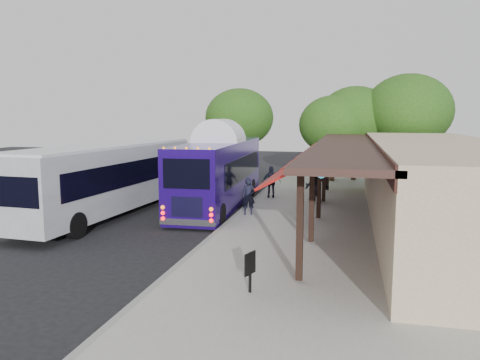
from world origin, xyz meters
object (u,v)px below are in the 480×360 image
Objects in this scene: coach_bus at (219,169)px; sign_board at (250,265)px; city_bus at (109,176)px; ped_a at (249,196)px; ped_c at (271,182)px; ped_b at (314,186)px; ped_d at (317,183)px.

coach_bus is 12.44m from sign_board.
city_bus is 6.64m from ped_a.
sign_board is at bearing 82.75° from ped_c.
city_bus reaches higher than ped_b.
coach_bus is 5.26m from ped_d.
ped_b is (2.65, 3.68, 0.03)m from ped_a.
ped_a is 4.70m from ped_c.
coach_bus is 3.39m from ped_c.
city_bus is 12.17m from sign_board.
city_bus reaches higher than ped_d.
ped_d is at bearing 106.91° from sign_board.
city_bus is 10.23m from ped_b.
coach_bus is 5.47m from city_bus.
ped_a is at bearing 48.39° from ped_d.
ped_d is at bearing 156.85° from ped_c.
ped_d reaches higher than ped_c.
ped_b is at bearing 13.32° from coach_bus.
ped_c is at bearing -21.88° from ped_b.
sign_board is (2.03, -9.30, -0.13)m from ped_a.
ped_d is at bearing 31.99° from city_bus.
sign_board is at bearing -41.36° from city_bus.
city_bus is 10.62m from ped_d.
coach_bus is at bearing 118.51° from ped_a.
coach_bus is 3.28m from ped_a.
ped_b is 13.00m from sign_board.
city_bus is at bearing 26.73° from ped_b.
city_bus is at bearing -147.21° from coach_bus.
city_bus reaches higher than ped_c.
coach_bus reaches higher than city_bus.
ped_c is at bearing 117.22° from sign_board.
ped_d reaches higher than sign_board.
ped_d is (4.83, 1.91, -0.83)m from coach_bus.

